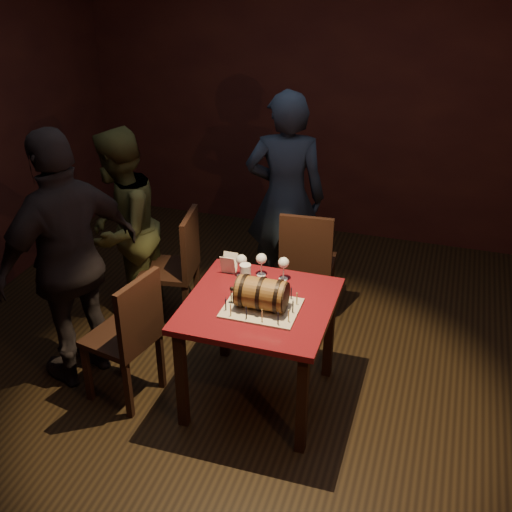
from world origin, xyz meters
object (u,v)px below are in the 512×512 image
barrel_cake (262,294)px  wine_glass_left (241,261)px  chair_back (307,260)px  person_left_front (70,261)px  pint_of_ale (245,275)px  wine_glass_mid (261,260)px  wine_glass_right (284,264)px  chair_left_front (130,332)px  pub_table (259,317)px  chair_left_rear (179,263)px  person_left_rear (122,229)px  person_back (285,199)px

barrel_cake → wine_glass_left: bearing=125.7°
chair_back → person_left_front: (-1.31, -1.13, 0.37)m
pint_of_ale → barrel_cake: bearing=-52.5°
wine_glass_mid → wine_glass_right: size_ratio=1.00×
wine_glass_left → wine_glass_right: (0.27, 0.05, 0.00)m
chair_back → wine_glass_mid: bearing=-101.9°
chair_left_front → person_left_front: size_ratio=0.52×
pub_table → wine_glass_right: 0.40m
wine_glass_left → chair_left_front: bearing=-138.5°
pub_table → wine_glass_right: size_ratio=5.59×
chair_left_rear → chair_left_front: bearing=-85.5°
pub_table → chair_left_front: size_ratio=0.97×
chair_left_rear → chair_left_front: size_ratio=1.00×
chair_back → chair_left_rear: 0.98m
wine_glass_right → person_left_front: size_ratio=0.09×
chair_left_rear → barrel_cake: bearing=-40.3°
pub_table → pint_of_ale: pint_of_ale is taller
chair_left_front → wine_glass_right: bearing=33.3°
chair_left_rear → person_left_rear: bearing=-172.8°
pub_table → wine_glass_mid: wine_glass_mid is taller
wine_glass_mid → pint_of_ale: size_ratio=1.07×
pub_table → barrel_cake: (0.03, -0.06, 0.22)m
chair_back → person_back: bearing=130.1°
wine_glass_left → person_left_front: bearing=-160.5°
wine_glass_mid → chair_left_front: bearing=-141.0°
wine_glass_right → chair_left_rear: 1.06m
wine_glass_left → chair_left_rear: size_ratio=0.17×
chair_left_front → person_back: 1.73m
wine_glass_left → person_left_front: (-1.05, -0.37, 0.02)m
person_left_front → wine_glass_left: bearing=134.1°
wine_glass_left → person_back: size_ratio=0.09×
wine_glass_mid → barrel_cake: bearing=-72.6°
pub_table → chair_left_front: 0.83m
barrel_cake → pub_table: bearing=117.6°
chair_left_front → pint_of_ale: bearing=32.9°
wine_glass_right → chair_back: bearing=90.4°
wine_glass_mid → chair_left_front: (-0.70, -0.57, -0.34)m
pint_of_ale → person_back: (-0.06, 1.18, 0.05)m
pint_of_ale → person_back: bearing=92.8°
pub_table → person_back: 1.38m
pub_table → person_left_rear: 1.44m
chair_back → wine_glass_right: bearing=-89.6°
pub_table → person_left_rear: bearing=153.6°
chair_back → person_left_front: person_left_front is taller
chair_left_rear → person_back: bearing=44.9°
pub_table → wine_glass_mid: (-0.09, 0.33, 0.23)m
pint_of_ale → person_left_front: person_left_front is taller
wine_glass_right → person_back: bearing=104.7°
chair_left_rear → pub_table: bearing=-38.8°
person_back → person_left_rear: bearing=20.2°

